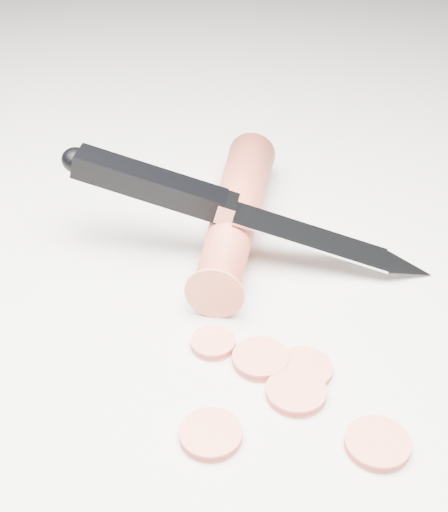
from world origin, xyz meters
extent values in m
plane|color=silver|center=(0.00, 0.00, 0.00)|extent=(2.40, 2.40, 0.00)
cylinder|color=#D64532|center=(0.03, 0.09, 0.02)|extent=(0.11, 0.20, 0.04)
cylinder|color=#EA7251|center=(0.06, -0.14, 0.00)|extent=(0.04, 0.04, 0.01)
cylinder|color=#EA7251|center=(0.03, -0.09, 0.00)|extent=(0.04, 0.04, 0.01)
cylinder|color=#EA7251|center=(0.04, -0.07, 0.00)|extent=(0.04, 0.04, 0.01)
cylinder|color=#EA7251|center=(0.01, -0.06, 0.00)|extent=(0.04, 0.04, 0.01)
cylinder|color=#EA7251|center=(-0.03, -0.11, 0.00)|extent=(0.04, 0.04, 0.01)
cylinder|color=#EA7251|center=(-0.02, -0.04, 0.00)|extent=(0.03, 0.03, 0.01)
camera|label=1|loc=(-0.08, -0.38, 0.33)|focal=50.00mm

